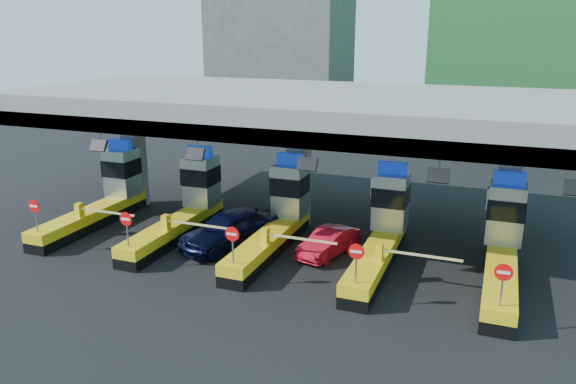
% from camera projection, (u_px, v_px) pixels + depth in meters
% --- Properties ---
extents(ground, '(120.00, 120.00, 0.00)m').
position_uv_depth(ground, '(277.00, 246.00, 26.77)').
color(ground, black).
rests_on(ground, ground).
extents(toll_canopy, '(28.00, 12.09, 7.00)m').
position_uv_depth(toll_canopy, '(298.00, 110.00, 27.60)').
color(toll_canopy, slate).
rests_on(toll_canopy, ground).
extents(toll_lane_far_left, '(4.43, 8.00, 4.16)m').
position_uv_depth(toll_lane_far_left, '(106.00, 195.00, 30.05)').
color(toll_lane_far_left, black).
rests_on(toll_lane_far_left, ground).
extents(toll_lane_left, '(4.43, 8.00, 4.16)m').
position_uv_depth(toll_lane_left, '(187.00, 205.00, 28.34)').
color(toll_lane_left, black).
rests_on(toll_lane_left, ground).
extents(toll_lane_center, '(4.43, 8.00, 4.16)m').
position_uv_depth(toll_lane_center, '(279.00, 217.00, 26.62)').
color(toll_lane_center, black).
rests_on(toll_lane_center, ground).
extents(toll_lane_right, '(4.43, 8.00, 4.16)m').
position_uv_depth(toll_lane_right, '(383.00, 230.00, 24.90)').
color(toll_lane_right, black).
rests_on(toll_lane_right, ground).
extents(toll_lane_far_right, '(4.43, 8.00, 4.16)m').
position_uv_depth(toll_lane_far_right, '(503.00, 245.00, 23.19)').
color(toll_lane_far_right, black).
rests_on(toll_lane_far_right, ground).
extents(bg_building_concrete, '(14.00, 10.00, 18.00)m').
position_uv_depth(bg_building_concrete, '(281.00, 37.00, 61.28)').
color(bg_building_concrete, '#4C4C49').
rests_on(bg_building_concrete, ground).
extents(van, '(4.00, 5.56, 1.76)m').
position_uv_depth(van, '(230.00, 229.00, 26.50)').
color(van, black).
rests_on(van, ground).
extents(red_car, '(2.27, 3.87, 1.21)m').
position_uv_depth(red_car, '(328.00, 242.00, 25.59)').
color(red_car, red).
rests_on(red_car, ground).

